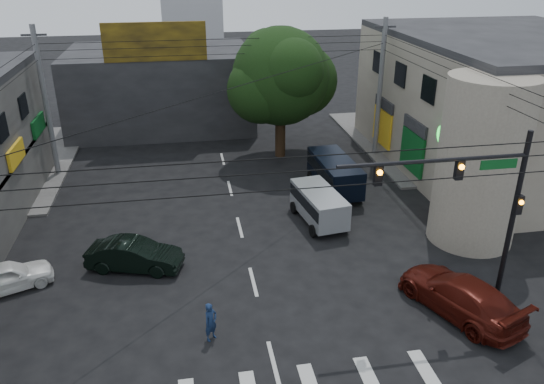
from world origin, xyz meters
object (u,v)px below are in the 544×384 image
object	(u,v)px
utility_pole_far_left	(46,104)
dark_sedan	(134,255)
traffic_officer	(211,322)
maroon_sedan	(460,295)
silver_minivan	(319,207)
traffic_gantry	(476,195)
street_tree	(281,77)
navy_van	(335,175)
utility_pole_far_right	(380,90)
white_compact	(6,277)

from	to	relation	value
utility_pole_far_left	dark_sedan	world-z (taller)	utility_pole_far_left
dark_sedan	traffic_officer	world-z (taller)	traffic_officer
traffic_officer	dark_sedan	bearing A→B (deg)	78.38
maroon_sedan	silver_minivan	xyz separation A→B (m)	(-3.49, 8.31, 0.11)
dark_sedan	maroon_sedan	distance (m)	13.74
traffic_gantry	silver_minivan	distance (m)	9.58
street_tree	silver_minivan	xyz separation A→B (m)	(0.13, -10.10, -4.60)
navy_van	traffic_officer	xyz separation A→B (m)	(-8.03, -11.96, -0.23)
street_tree	navy_van	bearing A→B (deg)	-72.46
dark_sedan	maroon_sedan	bearing A→B (deg)	-96.82
traffic_gantry	dark_sedan	distance (m)	14.38
street_tree	traffic_gantry	world-z (taller)	street_tree
street_tree	utility_pole_far_right	bearing A→B (deg)	-8.75
traffic_gantry	utility_pole_far_right	xyz separation A→B (m)	(2.68, 17.00, -0.23)
utility_pole_far_right	dark_sedan	distance (m)	20.03
silver_minivan	utility_pole_far_left	bearing A→B (deg)	50.01
traffic_gantry	navy_van	world-z (taller)	traffic_gantry
utility_pole_far_right	white_compact	distance (m)	24.63
utility_pole_far_left	white_compact	world-z (taller)	utility_pole_far_left
traffic_gantry	navy_van	distance (m)	12.35
silver_minivan	dark_sedan	bearing A→B (deg)	99.72
white_compact	silver_minivan	bearing A→B (deg)	-98.46
white_compact	navy_van	size ratio (longest dim) A/B	0.78
maroon_sedan	utility_pole_far_right	bearing A→B (deg)	-121.07
silver_minivan	utility_pole_far_right	bearing A→B (deg)	-43.12
white_compact	street_tree	bearing A→B (deg)	-68.72
navy_van	traffic_gantry	bearing A→B (deg)	-174.23
street_tree	white_compact	size ratio (longest dim) A/B	2.21
street_tree	white_compact	world-z (taller)	street_tree
traffic_officer	traffic_gantry	bearing A→B (deg)	-38.98
dark_sedan	silver_minivan	world-z (taller)	silver_minivan
traffic_officer	navy_van	bearing A→B (deg)	15.02
street_tree	maroon_sedan	bearing A→B (deg)	-78.86
traffic_officer	white_compact	bearing A→B (deg)	109.63
street_tree	utility_pole_far_left	distance (m)	14.56
maroon_sedan	traffic_officer	xyz separation A→B (m)	(-9.63, 0.04, -0.00)
traffic_gantry	silver_minivan	world-z (taller)	traffic_gantry
utility_pole_far_left	white_compact	size ratio (longest dim) A/B	2.33
navy_van	dark_sedan	bearing A→B (deg)	117.94
silver_minivan	traffic_officer	world-z (taller)	silver_minivan
utility_pole_far_left	utility_pole_far_right	world-z (taller)	same
utility_pole_far_left	navy_van	bearing A→B (deg)	-18.12
white_compact	navy_van	bearing A→B (deg)	-88.44
street_tree	utility_pole_far_right	world-z (taller)	utility_pole_far_right
white_compact	traffic_officer	distance (m)	9.36
utility_pole_far_right	traffic_officer	size ratio (longest dim) A/B	6.06
navy_van	traffic_officer	world-z (taller)	navy_van
utility_pole_far_right	white_compact	world-z (taller)	utility_pole_far_right
utility_pole_far_left	utility_pole_far_right	xyz separation A→B (m)	(21.00, 0.00, 0.00)
dark_sedan	traffic_officer	xyz separation A→B (m)	(3.01, -5.33, 0.08)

